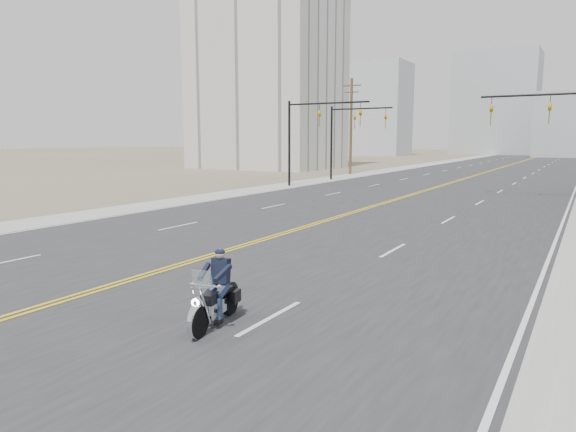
{
  "coord_description": "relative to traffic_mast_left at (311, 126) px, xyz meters",
  "views": [
    {
      "loc": [
        10.79,
        -5.02,
        3.88
      ],
      "look_at": [
        3.03,
        8.09,
        1.6
      ],
      "focal_mm": 32.0,
      "sensor_mm": 36.0,
      "label": 1
    }
  ],
  "objects": [
    {
      "name": "haze_bldg_d",
      "position": [
        -3.02,
        108.0,
        8.06
      ],
      "size": [
        20.0,
        15.0,
        26.0
      ],
      "primitive_type": "cube",
      "color": "#ADB2B7",
      "rests_on": "ground"
    },
    {
      "name": "road",
      "position": [
        8.98,
        38.0,
        -4.93
      ],
      "size": [
        20.0,
        200.0,
        0.01
      ],
      "primitive_type": "cube",
      "color": "#303033",
      "rests_on": "ground"
    },
    {
      "name": "haze_bldg_a",
      "position": [
        -26.02,
        83.0,
        6.06
      ],
      "size": [
        14.0,
        12.0,
        22.0
      ],
      "primitive_type": "cube",
      "color": "#B7BCC6",
      "rests_on": "ground"
    },
    {
      "name": "motorcyclist",
      "position": [
        13.2,
        -28.91,
        -4.14
      ],
      "size": [
        1.28,
        2.18,
        1.59
      ],
      "primitive_type": null,
      "rotation": [
        0.0,
        0.0,
        3.35
      ],
      "color": "black",
      "rests_on": "ground"
    },
    {
      "name": "traffic_mast_far",
      "position": [
        -0.33,
        8.0,
        -0.06
      ],
      "size": [
        6.1,
        0.26,
        7.0
      ],
      "color": "black",
      "rests_on": "ground"
    },
    {
      "name": "haze_bldg_f",
      "position": [
        -41.02,
        98.0,
        3.06
      ],
      "size": [
        12.0,
        12.0,
        16.0
      ],
      "primitive_type": "cube",
      "color": "#ADB2B7",
      "rests_on": "ground"
    },
    {
      "name": "apartment_block",
      "position": [
        -19.02,
        23.0,
        10.06
      ],
      "size": [
        18.0,
        14.0,
        30.0
      ],
      "primitive_type": "cube",
      "color": "silver",
      "rests_on": "ground"
    },
    {
      "name": "utility_pole_left",
      "position": [
        -3.52,
        16.0,
        0.54
      ],
      "size": [
        2.2,
        0.3,
        10.5
      ],
      "color": "brown",
      "rests_on": "ground"
    },
    {
      "name": "traffic_mast_right",
      "position": [
        17.95,
        0.0,
        0.0
      ],
      "size": [
        7.1,
        0.26,
        7.0
      ],
      "color": "black",
      "rests_on": "ground"
    },
    {
      "name": "traffic_mast_left",
      "position": [
        0.0,
        0.0,
        0.0
      ],
      "size": [
        7.1,
        0.26,
        7.0
      ],
      "color": "black",
      "rests_on": "ground"
    },
    {
      "name": "sidewalk_left",
      "position": [
        -2.52,
        38.0,
        -4.93
      ],
      "size": [
        3.0,
        200.0,
        0.01
      ],
      "primitive_type": "cube",
      "color": "#A5A5A0",
      "rests_on": "ground"
    }
  ]
}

